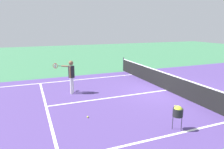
# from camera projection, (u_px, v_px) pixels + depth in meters

# --- Properties ---
(ground_plane) EXTENTS (60.00, 60.00, 0.00)m
(ground_plane) POSITION_uv_depth(u_px,v_px,m) (166.00, 90.00, 11.52)
(ground_plane) COLOR #38724C
(court_surface_inbounds) EXTENTS (10.62, 24.40, 0.00)m
(court_surface_inbounds) POSITION_uv_depth(u_px,v_px,m) (166.00, 90.00, 11.52)
(court_surface_inbounds) COLOR #4C387A
(court_surface_inbounds) RESTS_ON ground_plane
(line_sideline_left) EXTENTS (0.10, 11.89, 0.01)m
(line_sideline_left) POSITION_uv_depth(u_px,v_px,m) (48.00, 83.00, 13.04)
(line_sideline_left) COLOR white
(line_sideline_left) RESTS_ON ground_plane
(line_service_near) EXTENTS (8.22, 0.10, 0.01)m
(line_service_near) POSITION_uv_depth(u_px,v_px,m) (46.00, 106.00, 9.17)
(line_service_near) COLOR white
(line_service_near) RESTS_ON ground_plane
(line_center_service) EXTENTS (0.10, 6.40, 0.01)m
(line_center_service) POSITION_uv_depth(u_px,v_px,m) (113.00, 97.00, 10.34)
(line_center_service) COLOR white
(line_center_service) RESTS_ON ground_plane
(net) EXTENTS (11.26, 0.09, 1.07)m
(net) POSITION_uv_depth(u_px,v_px,m) (167.00, 82.00, 11.40)
(net) COLOR #33383D
(net) RESTS_ON ground_plane
(player_near) EXTENTS (0.93, 1.00, 1.75)m
(player_near) POSITION_uv_depth(u_px,v_px,m) (71.00, 73.00, 10.75)
(player_near) COLOR white
(player_near) RESTS_ON ground_plane
(ball_hopper) EXTENTS (0.34, 0.34, 0.87)m
(ball_hopper) POSITION_uv_depth(u_px,v_px,m) (178.00, 111.00, 6.94)
(ball_hopper) COLOR black
(ball_hopper) RESTS_ON ground_plane
(tennis_ball_mid_court) EXTENTS (0.07, 0.07, 0.07)m
(tennis_ball_mid_court) POSITION_uv_depth(u_px,v_px,m) (88.00, 117.00, 8.03)
(tennis_ball_mid_court) COLOR #CCE033
(tennis_ball_mid_court) RESTS_ON ground_plane
(tennis_ball_near_net) EXTENTS (0.07, 0.07, 0.07)m
(tennis_ball_near_net) POSITION_uv_depth(u_px,v_px,m) (175.00, 106.00, 9.15)
(tennis_ball_near_net) COLOR #CCE033
(tennis_ball_near_net) RESTS_ON ground_plane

